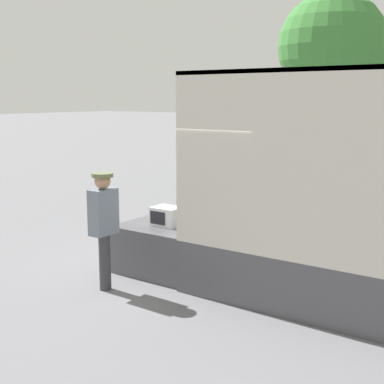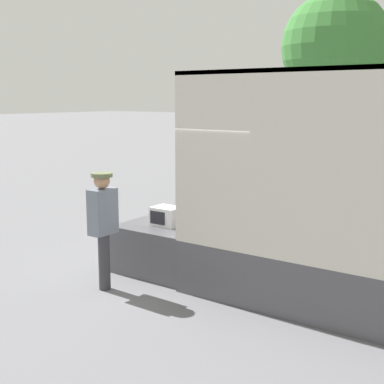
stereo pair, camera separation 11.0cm
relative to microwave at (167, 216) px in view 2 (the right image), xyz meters
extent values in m
plane|color=slate|center=(0.71, 0.56, -0.97)|extent=(160.00, 160.00, 0.00)
cube|color=#4C4C51|center=(2.71, 0.56, -0.57)|extent=(4.01, 2.47, 0.81)
cube|color=beige|center=(2.71, 1.76, 1.09)|extent=(4.01, 0.06, 2.50)
cube|color=beige|center=(2.71, -0.64, 1.09)|extent=(4.01, 0.06, 2.50)
cube|color=beige|center=(2.71, 0.56, 2.31)|extent=(4.01, 2.47, 0.06)
cylinder|color=orange|center=(2.34, 0.59, 0.05)|extent=(0.33, 0.33, 0.41)
cube|color=#B2A893|center=(3.51, 0.29, -0.01)|extent=(0.44, 0.32, 0.31)
cube|color=olive|center=(2.76, 1.14, 0.00)|extent=(0.44, 0.32, 0.33)
cube|color=#4C4C51|center=(-0.03, 0.56, -0.57)|extent=(1.48, 2.34, 0.81)
cube|color=white|center=(0.00, 0.00, 0.00)|extent=(0.48, 0.38, 0.32)
cube|color=black|center=(-0.05, -0.19, 0.00)|extent=(0.31, 0.01, 0.22)
cube|color=black|center=(0.05, 0.95, 0.04)|extent=(0.56, 0.40, 0.39)
cylinder|color=slate|center=(0.28, 0.95, 0.06)|extent=(0.21, 0.22, 0.22)
cylinder|color=black|center=(-0.28, 0.71, 0.11)|extent=(0.04, 0.04, 0.54)
cylinder|color=black|center=(0.39, 0.71, 0.11)|extent=(0.04, 0.04, 0.54)
cylinder|color=black|center=(-0.28, 1.18, 0.11)|extent=(0.04, 0.04, 0.54)
cylinder|color=black|center=(0.39, 1.18, 0.11)|extent=(0.04, 0.04, 0.54)
cylinder|color=black|center=(0.05, 0.71, 0.36)|extent=(0.67, 0.04, 0.04)
cylinder|color=black|center=(0.05, 1.18, 0.36)|extent=(0.67, 0.04, 0.04)
cylinder|color=#38383D|center=(-0.26, -1.24, -0.53)|extent=(0.18, 0.18, 0.88)
cube|color=slate|center=(-0.26, -1.24, 0.26)|extent=(0.24, 0.44, 0.70)
sphere|color=tan|center=(-0.26, -1.24, 0.74)|extent=(0.24, 0.24, 0.24)
cylinder|color=#606B47|center=(-0.26, -1.24, 0.83)|extent=(0.33, 0.33, 0.06)
cylinder|color=brown|center=(-0.75, 9.26, 0.52)|extent=(0.36, 0.36, 2.99)
sphere|color=#3D7F38|center=(-0.75, 9.26, 3.50)|extent=(3.30, 3.30, 3.30)
camera|label=1|loc=(5.39, -6.94, 1.97)|focal=50.00mm
camera|label=2|loc=(5.48, -6.88, 1.97)|focal=50.00mm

